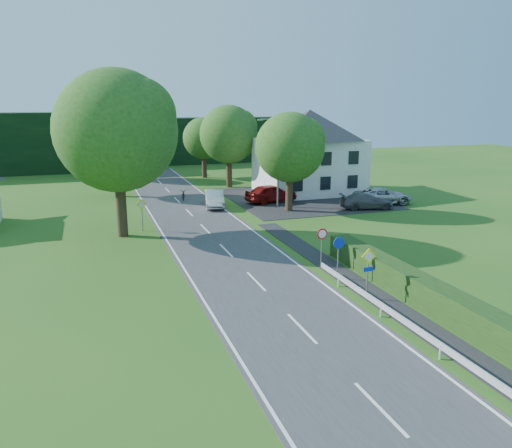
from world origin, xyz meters
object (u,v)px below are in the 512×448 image
object	(u,v)px
parked_car_red	(271,193)
streetlight	(277,158)
parked_car_silver_a	(290,192)
parasol	(274,186)
motorcycle	(184,194)
parked_car_grey	(366,201)
parked_car_silver_b	(383,196)
moving_car	(214,198)

from	to	relation	value
parked_car_red	streetlight	bearing A→B (deg)	159.89
parked_car_silver_a	parasol	world-z (taller)	parasol
motorcycle	parked_car_grey	world-z (taller)	parked_car_grey
parked_car_red	parked_car_silver_a	bearing A→B (deg)	-81.12
streetlight	motorcycle	world-z (taller)	streetlight
parked_car_silver_a	parked_car_silver_b	xyz separation A→B (m)	(7.36, -4.98, 0.05)
parked_car_red	parked_car_silver_b	size ratio (longest dim) A/B	0.94
moving_car	parasol	size ratio (longest dim) A/B	2.08
moving_car	motorcycle	world-z (taller)	moving_car
streetlight	parked_car_red	distance (m)	4.15
parked_car_silver_a	parked_car_silver_b	world-z (taller)	parked_car_silver_b
parked_car_grey	parked_car_silver_b	xyz separation A→B (m)	(2.63, 1.50, 0.06)
streetlight	parked_car_silver_b	size ratio (longest dim) A/B	1.48
parked_car_grey	motorcycle	bearing A→B (deg)	70.51
parked_car_red	parked_car_silver_b	world-z (taller)	parked_car_red
parked_car_red	motorcycle	bearing A→B (deg)	51.45
moving_car	parasol	bearing A→B (deg)	36.32
moving_car	parked_car_grey	bearing A→B (deg)	-11.06
motorcycle	parked_car_grey	size ratio (longest dim) A/B	0.43
parked_car_red	parked_car_silver_a	size ratio (longest dim) A/B	1.19
streetlight	parked_car_red	bearing A→B (deg)	82.10
streetlight	moving_car	xyz separation A→B (m)	(-5.36, 1.75, -3.66)
streetlight	parked_car_silver_a	distance (m)	5.43
moving_car	parked_car_silver_b	size ratio (longest dim) A/B	0.86
parked_car_grey	parasol	distance (m)	10.22
moving_car	motorcycle	size ratio (longest dim) A/B	2.27
parked_car_red	parked_car_grey	world-z (taller)	parked_car_red
parked_car_silver_a	parked_car_grey	distance (m)	8.03
motorcycle	parked_car_grey	distance (m)	17.49
motorcycle	parasol	bearing A→B (deg)	6.40
motorcycle	parked_car_silver_a	xyz separation A→B (m)	(10.00, -2.94, 0.16)
parked_car_grey	parked_car_silver_b	bearing A→B (deg)	-47.15
parasol	moving_car	bearing A→B (deg)	-155.10
streetlight	parasol	distance (m)	6.28
streetlight	moving_car	bearing A→B (deg)	161.97
motorcycle	parked_car_silver_a	size ratio (longest dim) A/B	0.48
motorcycle	parked_car_silver_a	world-z (taller)	parked_car_silver_a
streetlight	parked_car_silver_b	world-z (taller)	streetlight
parked_car_red	parked_car_grey	bearing A→B (deg)	-140.81
streetlight	moving_car	size ratio (longest dim) A/B	1.72
motorcycle	streetlight	bearing A→B (deg)	-26.37
streetlight	parked_car_red	world-z (taller)	streetlight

